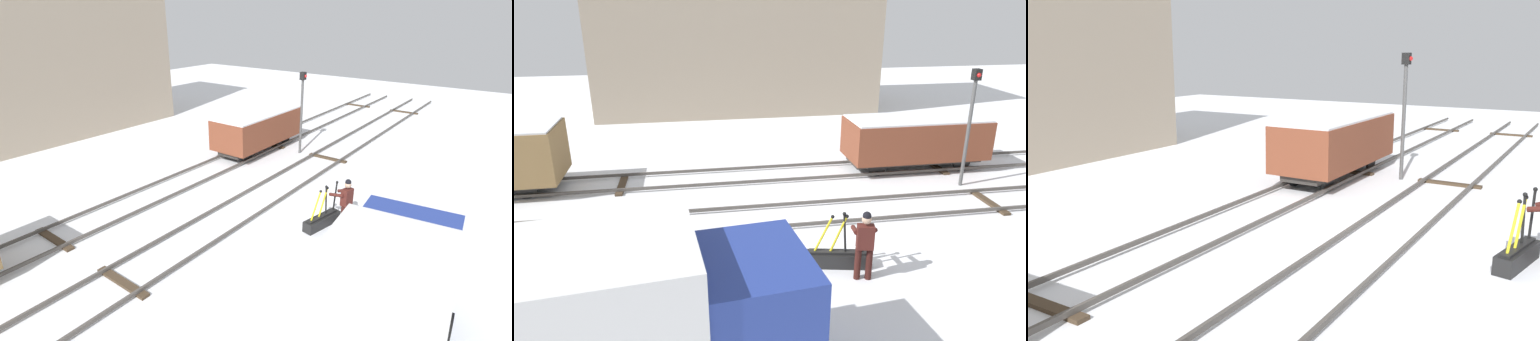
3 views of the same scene
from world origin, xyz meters
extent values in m
plane|color=white|center=(0.00, 0.00, 0.00)|extent=(60.00, 60.00, 0.00)
cube|color=#4C4742|center=(0.00, -0.72, 0.13)|extent=(44.00, 0.07, 0.10)
cube|color=#4C4742|center=(0.00, 0.72, 0.13)|extent=(44.00, 0.07, 0.10)
cube|color=#423323|center=(-5.87, 0.00, 0.04)|extent=(0.24, 1.94, 0.08)
cube|color=#423323|center=(5.87, 0.00, 0.04)|extent=(0.24, 1.94, 0.08)
cube|color=#423323|center=(17.60, 0.00, 0.04)|extent=(0.24, 1.94, 0.08)
cube|color=#4C4742|center=(0.00, 2.78, 0.13)|extent=(44.00, 0.07, 0.10)
cube|color=#4C4742|center=(0.00, 4.22, 0.13)|extent=(44.00, 0.07, 0.10)
cube|color=#423323|center=(-5.87, 3.50, 0.04)|extent=(0.24, 1.94, 0.08)
cube|color=#423323|center=(5.87, 3.50, 0.04)|extent=(0.24, 1.94, 0.08)
cube|color=#423323|center=(17.60, 3.50, 0.04)|extent=(0.24, 1.94, 0.08)
cube|color=black|center=(-0.05, -2.80, 0.18)|extent=(1.56, 0.67, 0.36)
cube|color=black|center=(-0.05, -2.80, 0.39)|extent=(1.38, 0.48, 0.06)
cylinder|color=yellow|center=(-0.41, -2.72, 0.84)|extent=(0.46, 0.15, 0.99)
sphere|color=black|center=(-0.20, -2.76, 1.33)|extent=(0.09, 0.09, 0.09)
cylinder|color=yellow|center=(-0.06, -2.79, 0.85)|extent=(0.42, 0.14, 1.00)
sphere|color=black|center=(0.12, -2.83, 1.34)|extent=(0.09, 0.09, 0.09)
cylinder|color=black|center=(0.10, -2.83, 0.88)|extent=(0.14, 0.08, 1.05)
sphere|color=black|center=(0.06, -2.82, 1.41)|extent=(0.09, 0.09, 0.09)
cylinder|color=black|center=(0.56, -2.92, 0.88)|extent=(0.16, 0.09, 1.05)
sphere|color=black|center=(0.61, -2.93, 1.41)|extent=(0.09, 0.09, 0.09)
cylinder|color=#351511|center=(0.25, -3.39, 0.40)|extent=(0.15, 0.15, 0.81)
cylinder|color=#351511|center=(0.50, -3.45, 0.40)|extent=(0.15, 0.15, 0.81)
cube|color=#4C1E19|center=(0.37, -3.42, 1.09)|extent=(0.42, 0.31, 0.57)
sphere|color=tan|center=(0.37, -3.42, 1.53)|extent=(0.22, 0.22, 0.22)
sphere|color=black|center=(0.37, -3.42, 1.62)|extent=(0.20, 0.20, 0.20)
cylinder|color=#4C1E19|center=(0.22, -3.12, 1.13)|extent=(0.22, 0.56, 0.23)
cylinder|color=#4C1E19|center=(0.63, -3.22, 1.17)|extent=(0.22, 0.55, 0.30)
cube|color=navy|center=(-2.62, -6.07, 1.50)|extent=(2.11, 2.29, 1.90)
cube|color=black|center=(-1.73, -5.98, 1.83)|extent=(0.23, 1.78, 0.76)
cube|color=silver|center=(-5.33, -6.36, 1.75)|extent=(4.13, 2.60, 2.40)
cylinder|color=black|center=(-3.13, -7.25, 0.45)|extent=(0.92, 0.34, 0.90)
cylinder|color=black|center=(-3.37, -5.03, 0.45)|extent=(0.92, 0.34, 0.90)
cylinder|color=#4C4C4C|center=(5.81, 1.55, 1.83)|extent=(0.12, 0.12, 3.66)
cube|color=black|center=(5.81, 1.55, 3.84)|extent=(0.24, 0.24, 0.36)
sphere|color=red|center=(5.81, 1.42, 3.84)|extent=(0.14, 0.14, 0.14)
cube|color=gray|center=(-0.59, 15.44, 4.76)|extent=(15.47, 6.17, 9.52)
cube|color=#2D2B28|center=(4.95, 3.50, 0.40)|extent=(4.94, 1.25, 0.20)
cube|color=brown|center=(4.95, 3.50, 1.21)|extent=(5.21, 2.08, 1.42)
cube|color=silver|center=(4.95, 3.50, 1.95)|extent=(5.10, 1.99, 0.06)
cylinder|color=black|center=(3.27, 2.93, 0.35)|extent=(0.70, 0.10, 0.70)
cylinder|color=black|center=(3.26, 4.06, 0.35)|extent=(0.70, 0.10, 0.70)
cylinder|color=black|center=(6.65, 2.94, 0.35)|extent=(0.70, 0.10, 0.70)
cylinder|color=black|center=(6.64, 4.07, 0.35)|extent=(0.70, 0.10, 0.70)
camera|label=1|loc=(-10.49, -7.85, 6.66)|focal=27.36mm
camera|label=2|loc=(-3.34, -12.25, 6.13)|focal=32.71mm
camera|label=3|loc=(-10.78, -4.00, 4.06)|focal=37.97mm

